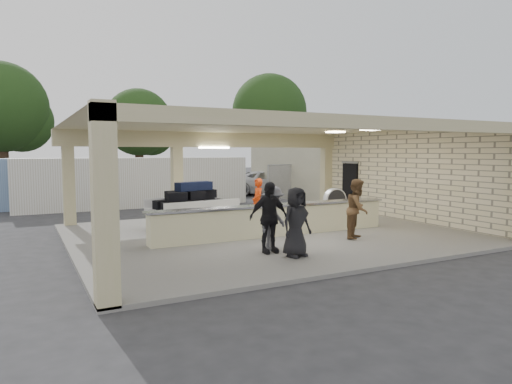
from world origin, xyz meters
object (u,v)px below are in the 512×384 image
baggage_counter (275,220)px  container_white (136,182)px  passenger_c (273,218)px  drum_fan (335,200)px  baggage_handler (258,202)px  car_white_b (341,179)px  car_white_a (269,183)px  luggage_cart (191,204)px  passenger_a (358,209)px  passenger_d (296,222)px  car_dark (234,183)px  passenger_b (269,217)px

baggage_counter → container_white: size_ratio=0.73×
passenger_c → container_white: size_ratio=0.15×
drum_fan → baggage_handler: 4.62m
car_white_b → container_white: container_white is taller
baggage_counter → car_white_a: 14.98m
passenger_c → container_white: (-0.78, 12.50, 0.26)m
luggage_cart → car_white_b: 19.77m
drum_fan → container_white: (-6.76, 7.33, 0.54)m
passenger_a → car_white_b: bearing=17.5°
luggage_cart → baggage_handler: (2.42, -0.24, -0.02)m
drum_fan → car_white_a: 10.07m
container_white → baggage_handler: bearing=-75.2°
passenger_d → passenger_c: bearing=85.4°
baggage_handler → car_white_a: bearing=158.5°
baggage_handler → car_white_b: baggage_handler is taller
car_dark → container_white: bearing=152.6°
container_white → car_white_a: bearing=15.1°
baggage_handler → container_white: bearing=-155.5°
baggage_counter → passenger_a: size_ratio=4.56×
baggage_counter → car_white_a: car_white_a is taller
drum_fan → car_white_b: 14.08m
passenger_d → car_dark: bearing=58.5°
baggage_counter → passenger_d: 2.97m
car_white_b → passenger_d: bearing=138.4°
passenger_a → car_white_a: size_ratio=0.34×
passenger_a → passenger_c: bearing=148.2°
baggage_handler → car_dark: baggage_handler is taller
passenger_a → passenger_d: passenger_a is taller
car_dark → car_white_a: bearing=-96.3°
baggage_handler → passenger_d: passenger_d is taller
car_dark → passenger_b: bearing=-168.1°
baggage_counter → passenger_c: 2.15m
luggage_cart → passenger_b: 4.40m
baggage_handler → luggage_cart: bearing=-86.3°
passenger_d → car_dark: 18.55m
passenger_d → car_white_a: (8.10, 15.95, -0.21)m
baggage_counter → drum_fan: drum_fan is taller
container_white → passenger_a: bearing=-73.0°
luggage_cart → car_white_b: bearing=30.3°
car_white_a → drum_fan: bearing=-176.7°
baggage_handler → passenger_a: size_ratio=0.93×
drum_fan → passenger_b: (-6.26, -5.44, 0.35)m
car_white_b → passenger_b: bearing=136.5°
drum_fan → passenger_a: 5.75m
drum_fan → passenger_b: 8.30m
passenger_d → container_white: 13.50m
passenger_d → car_white_a: 17.89m
passenger_d → car_white_b: bearing=37.7°
passenger_c → passenger_d: bearing=-114.0°
passenger_c → car_dark: bearing=37.7°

